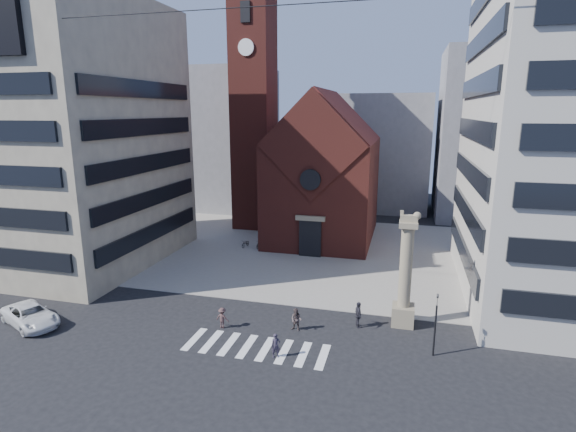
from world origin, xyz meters
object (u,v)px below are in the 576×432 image
object	(u,v)px
lion_column	(405,281)
pedestrian_1	(296,320)
white_car	(30,315)
scooter_0	(246,243)
pedestrian_0	(276,346)
traffic_light	(435,323)
pedestrian_2	(358,315)

from	to	relation	value
lion_column	pedestrian_1	distance (m)	8.41
white_car	scooter_0	xyz separation A→B (m)	(8.70, 22.44, -0.27)
white_car	scooter_0	distance (m)	24.07
pedestrian_0	pedestrian_1	bearing A→B (deg)	60.49
pedestrian_1	scooter_0	size ratio (longest dim) A/B	1.04
traffic_light	pedestrian_1	bearing A→B (deg)	173.60
pedestrian_2	pedestrian_0	bearing A→B (deg)	116.28
scooter_0	white_car	bearing A→B (deg)	-101.83
traffic_light	pedestrian_0	size ratio (longest dim) A/B	2.67
pedestrian_0	white_car	bearing A→B (deg)	157.70
traffic_light	pedestrian_2	bearing A→B (deg)	152.29
traffic_light	white_car	xyz separation A→B (m)	(-28.68, -3.13, -1.54)
pedestrian_1	scooter_0	bearing A→B (deg)	131.03
pedestrian_2	scooter_0	xyz separation A→B (m)	(-14.83, 16.60, -0.51)
traffic_light	pedestrian_0	xyz separation A→B (m)	(-9.84, -2.80, -1.48)
traffic_light	scooter_0	world-z (taller)	traffic_light
white_car	pedestrian_0	distance (m)	18.85
white_car	pedestrian_1	xyz separation A→B (m)	(19.26, 4.19, 0.10)
lion_column	pedestrian_2	bearing A→B (deg)	-157.77
pedestrian_0	pedestrian_1	size ratio (longest dim) A/B	0.95
traffic_light	pedestrian_2	size ratio (longest dim) A/B	2.19
pedestrian_0	pedestrian_2	bearing A→B (deg)	26.31
pedestrian_1	scooter_0	xyz separation A→B (m)	(-10.56, 18.25, -0.37)
lion_column	pedestrian_0	xyz separation A→B (m)	(-7.85, -6.80, -2.65)
traffic_light	pedestrian_2	world-z (taller)	traffic_light
lion_column	white_car	bearing A→B (deg)	-165.04
lion_column	scooter_0	world-z (taller)	lion_column
lion_column	pedestrian_0	distance (m)	10.72
pedestrian_2	pedestrian_1	bearing A→B (deg)	87.82
lion_column	scooter_0	bearing A→B (deg)	139.61
lion_column	traffic_light	world-z (taller)	lion_column
pedestrian_2	white_car	bearing A→B (deg)	80.61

